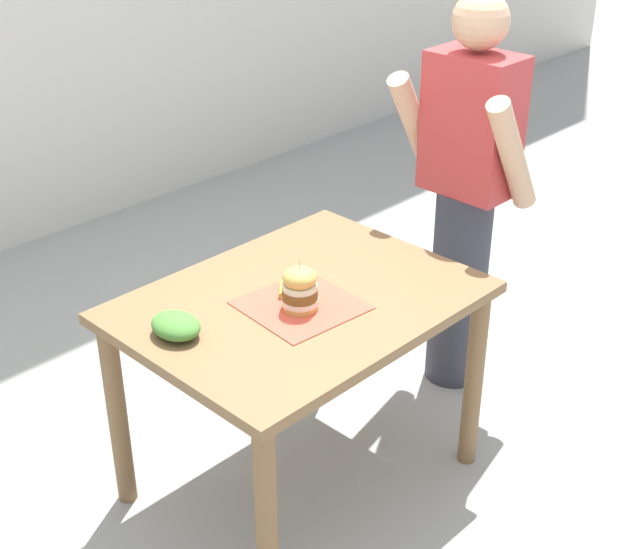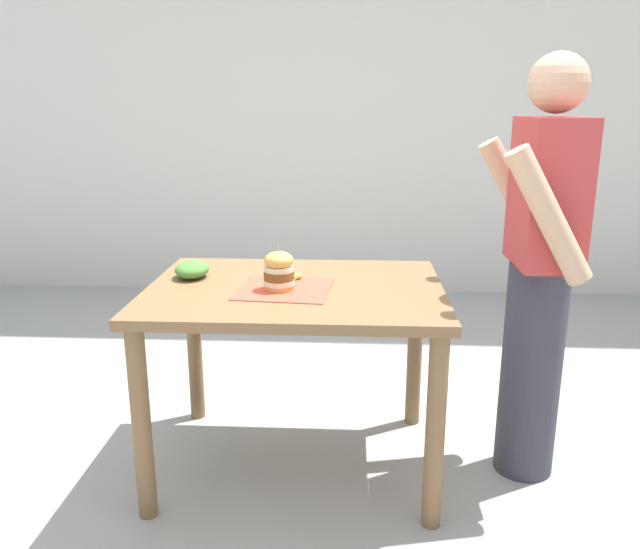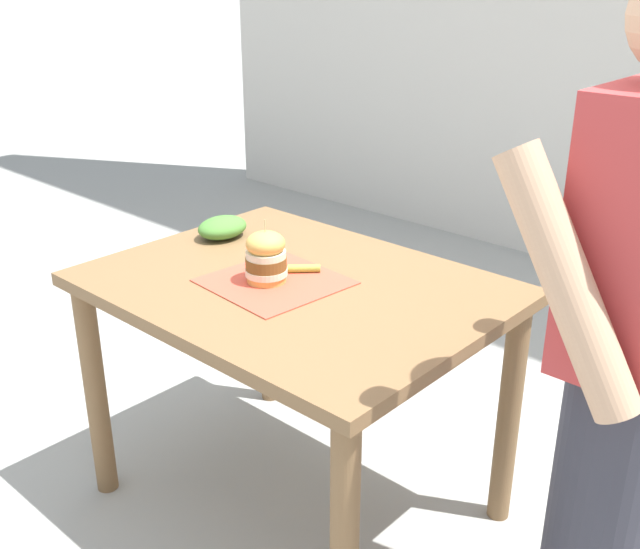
{
  "view_description": "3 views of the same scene",
  "coord_description": "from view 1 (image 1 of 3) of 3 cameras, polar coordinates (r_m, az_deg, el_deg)",
  "views": [
    {
      "loc": [
        1.9,
        -1.85,
        2.31
      ],
      "look_at": [
        0.0,
        0.1,
        0.85
      ],
      "focal_mm": 50.0,
      "sensor_mm": 36.0,
      "label": 1
    },
    {
      "loc": [
        2.39,
        0.23,
        1.5
      ],
      "look_at": [
        0.0,
        0.1,
        0.85
      ],
      "focal_mm": 35.0,
      "sensor_mm": 36.0,
      "label": 2
    },
    {
      "loc": [
        1.44,
        1.41,
        1.67
      ],
      "look_at": [
        0.0,
        0.1,
        0.85
      ],
      "focal_mm": 42.0,
      "sensor_mm": 36.0,
      "label": 3
    }
  ],
  "objects": [
    {
      "name": "side_salad",
      "position": [
        2.86,
        -9.21,
        -3.24
      ],
      "size": [
        0.18,
        0.14,
        0.07
      ],
      "primitive_type": "ellipsoid",
      "color": "#477F33",
      "rests_on": "patio_table"
    },
    {
      "name": "pickle_spear",
      "position": [
        3.07,
        -2.43,
        -0.95
      ],
      "size": [
        0.09,
        0.09,
        0.02
      ],
      "primitive_type": "cylinder",
      "rotation": [
        0.0,
        1.57,
        2.36
      ],
      "color": "#8EA83D",
      "rests_on": "serving_paper"
    },
    {
      "name": "patio_table",
      "position": [
        3.11,
        -1.28,
        -3.44
      ],
      "size": [
        0.9,
        1.18,
        0.8
      ],
      "color": "brown",
      "rests_on": "ground"
    },
    {
      "name": "diner_across_table",
      "position": [
        3.69,
        9.3,
        5.1
      ],
      "size": [
        0.55,
        0.35,
        1.69
      ],
      "color": "#33333D",
      "rests_on": "ground"
    },
    {
      "name": "serving_paper",
      "position": [
        3.0,
        -1.24,
        -1.98
      ],
      "size": [
        0.39,
        0.39,
        0.0
      ],
      "primitive_type": "cube",
      "rotation": [
        0.0,
        0.0,
        -0.09
      ],
      "color": "#D64C38",
      "rests_on": "patio_table"
    },
    {
      "name": "ground_plane",
      "position": [
        3.52,
        -1.16,
        -12.85
      ],
      "size": [
        80.0,
        80.0,
        0.0
      ],
      "primitive_type": "plane",
      "color": "#9E9E99"
    },
    {
      "name": "sandwich",
      "position": [
        2.94,
        -1.3,
        -0.91
      ],
      "size": [
        0.12,
        0.12,
        0.19
      ],
      "color": "gold",
      "rests_on": "serving_paper"
    }
  ]
}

